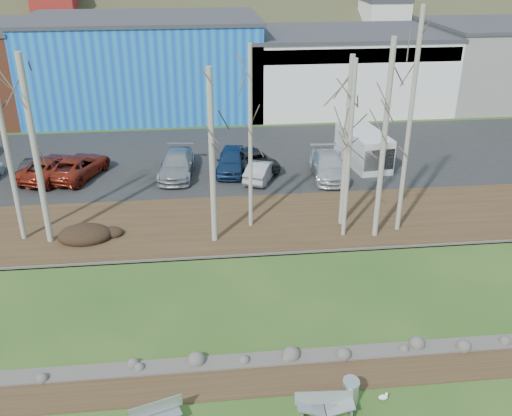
{
  "coord_description": "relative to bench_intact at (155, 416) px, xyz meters",
  "views": [
    {
      "loc": [
        -1.77,
        -13.65,
        14.32
      ],
      "look_at": [
        0.96,
        11.23,
        2.5
      ],
      "focal_mm": 40.0,
      "sensor_mm": 36.0,
      "label": 1
    }
  ],
  "objects": [
    {
      "name": "litter_bin",
      "position": [
        6.51,
        0.28,
        0.04
      ],
      "size": [
        0.7,
        0.7,
        0.95
      ],
      "primitive_type": "cylinder",
      "rotation": [
        0.0,
        0.0,
        0.32
      ],
      "color": "#AAACAF",
      "rests_on": "ground"
    },
    {
      "name": "near_bank_rocks",
      "position": [
        3.52,
        2.78,
        -0.44
      ],
      "size": [
        80.0,
        0.8,
        0.5
      ],
      "primitive_type": null,
      "color": "#47423D",
      "rests_on": "ground"
    },
    {
      "name": "river",
      "position": [
        3.52,
        6.88,
        -0.44
      ],
      "size": [
        80.0,
        8.0,
        0.9
      ],
      "primitive_type": null,
      "color": "#131B32",
      "rests_on": "ground"
    },
    {
      "name": "birch_0",
      "position": [
        -7.46,
        13.54,
        4.08
      ],
      "size": [
        0.26,
        0.26,
        8.73
      ],
      "color": "#A29B92",
      "rests_on": "far_bank"
    },
    {
      "name": "parking_lot",
      "position": [
        3.52,
        24.68,
        -0.37
      ],
      "size": [
        80.0,
        14.0,
        0.14
      ],
      "primitive_type": "cube",
      "color": "black",
      "rests_on": "ground"
    },
    {
      "name": "building_white",
      "position": [
        15.52,
        38.67,
        2.97
      ],
      "size": [
        18.36,
        12.24,
        6.8
      ],
      "color": "white",
      "rests_on": "ground"
    },
    {
      "name": "far_bank_rocks",
      "position": [
        3.52,
        10.98,
        -0.44
      ],
      "size": [
        80.0,
        0.8,
        0.46
      ],
      "primitive_type": null,
      "color": "#47423D",
      "rests_on": "ground"
    },
    {
      "name": "birch_2",
      "position": [
        2.47,
        12.25,
        4.19
      ],
      "size": [
        0.29,
        0.29,
        8.95
      ],
      "color": "#A29B92",
      "rests_on": "far_bank"
    },
    {
      "name": "bench_intact",
      "position": [
        0.0,
        0.0,
        0.0
      ],
      "size": [
        1.83,
        1.03,
        0.88
      ],
      "rotation": [
        0.0,
        0.0,
        0.31
      ],
      "color": "#AAACAF",
      "rests_on": "ground"
    },
    {
      "name": "car_4",
      "position": [
        4.03,
        21.81,
        0.48
      ],
      "size": [
        2.52,
        4.81,
        1.56
      ],
      "primitive_type": "imported",
      "rotation": [
        0.0,
        0.0,
        -0.15
      ],
      "color": "navy",
      "rests_on": "parking_lot"
    },
    {
      "name": "birch_7",
      "position": [
        12.32,
        12.41,
        5.46
      ],
      "size": [
        0.24,
        0.24,
        11.51
      ],
      "color": "#A29B92",
      "rests_on": "far_bank"
    },
    {
      "name": "car_6",
      "position": [
        5.23,
        22.24,
        0.42
      ],
      "size": [
        4.09,
        5.66,
        1.43
      ],
      "primitive_type": "imported",
      "rotation": [
        0.0,
        0.0,
        3.52
      ],
      "color": "black",
      "rests_on": "parking_lot"
    },
    {
      "name": "building_blue",
      "position": [
        -2.48,
        38.68,
        3.72
      ],
      "size": [
        20.4,
        12.24,
        8.3
      ],
      "color": "blue",
      "rests_on": "ground"
    },
    {
      "name": "birch_3",
      "position": [
        4.5,
        13.74,
        4.56
      ],
      "size": [
        0.21,
        0.21,
        9.7
      ],
      "color": "#A29B92",
      "rests_on": "far_bank"
    },
    {
      "name": "building_grey",
      "position": [
        31.52,
        38.68,
        3.22
      ],
      "size": [
        14.28,
        12.24,
        7.3
      ],
      "color": "gray",
      "rests_on": "ground"
    },
    {
      "name": "seagull",
      "position": [
        7.7,
        0.31,
        -0.28
      ],
      "size": [
        0.39,
        0.2,
        0.29
      ],
      "rotation": [
        0.0,
        0.0,
        0.38
      ],
      "color": "gold",
      "rests_on": "ground"
    },
    {
      "name": "far_bank",
      "position": [
        3.52,
        14.18,
        -0.36
      ],
      "size": [
        80.0,
        7.0,
        0.15
      ],
      "primitive_type": "cube",
      "color": "#382616",
      "rests_on": "ground"
    },
    {
      "name": "birch_4",
      "position": [
        9.26,
        12.1,
        4.31
      ],
      "size": [
        0.21,
        0.21,
        9.21
      ],
      "color": "#A29B92",
      "rests_on": "far_bank"
    },
    {
      "name": "car_1",
      "position": [
        -8.73,
        22.38,
        0.34
      ],
      "size": [
        1.88,
        4.01,
        1.27
      ],
      "primitive_type": "imported",
      "rotation": [
        0.0,
        0.0,
        3.0
      ],
      "color": "black",
      "rests_on": "parking_lot"
    },
    {
      "name": "van_white",
      "position": [
        13.25,
        22.21,
        0.86
      ],
      "size": [
        2.84,
        5.53,
        2.32
      ],
      "rotation": [
        0.0,
        0.0,
        0.12
      ],
      "color": "white",
      "rests_on": "parking_lot"
    },
    {
      "name": "birch_6",
      "position": [
        9.48,
        13.44,
        4.28
      ],
      "size": [
        0.28,
        0.28,
        9.14
      ],
      "color": "#A29B92",
      "rests_on": "far_bank"
    },
    {
      "name": "dirt_mound",
      "position": [
        -4.26,
        13.09,
        -0.02
      ],
      "size": [
        2.78,
        1.96,
        0.54
      ],
      "primitive_type": "ellipsoid",
      "color": "black",
      "rests_on": "far_bank"
    },
    {
      "name": "bench_damaged",
      "position": [
        5.54,
        -0.16,
        -0.01
      ],
      "size": [
        1.95,
        0.75,
        0.85
      ],
      "rotation": [
        0.0,
        0.0,
        -0.06
      ],
      "color": "#AAACAF",
      "rests_on": "ground"
    },
    {
      "name": "birch_5",
      "position": [
        10.91,
        11.87,
        4.81
      ],
      "size": [
        0.28,
        0.28,
        10.19
      ],
      "color": "#A29B92",
      "rests_on": "far_bank"
    },
    {
      "name": "car_5",
      "position": [
        5.87,
        20.22,
        0.34
      ],
      "size": [
        2.82,
        4.09,
        1.28
      ],
      "primitive_type": "imported",
      "rotation": [
        0.0,
        0.0,
        2.72
      ],
      "color": "#AAAAAC",
      "rests_on": "parking_lot"
    },
    {
      "name": "birch_1",
      "position": [
        -6.02,
        13.09,
        4.52
      ],
      "size": [
        0.31,
        0.31,
        9.62
      ],
      "color": "#A29B92",
      "rests_on": "far_bank"
    },
    {
      "name": "car_7",
      "position": [
        10.3,
        20.27,
        0.45
      ],
      "size": [
        2.39,
        5.29,
        1.5
      ],
      "primitive_type": "imported",
      "rotation": [
        0.0,
        0.0,
        -0.06
      ],
      "color": "#BABABC",
      "rests_on": "parking_lot"
    },
    {
      "name": "dirt_strip",
      "position": [
        3.52,
        1.78,
        -0.42
      ],
      "size": [
        80.0,
        1.8,
        0.03
      ],
      "primitive_type": "cube",
      "color": "#382616",
      "rests_on": "ground"
    },
    {
      "name": "car_3",
      "position": [
        0.39,
        21.55,
        0.46
      ],
      "size": [
        2.62,
        5.44,
        1.53
      ],
      "primitive_type": "imported",
      "rotation": [
        0.0,
        0.0,
        -0.09
      ],
      "color": "gray",
      "rests_on": "parking_lot"
    },
    {
      "name": "car_8",
      "position": [
        -7.76,
        21.98,
        0.43
      ],
      "size": [
        4.19,
        5.78,
        1.46
      ],
      "primitive_type": "imported",
      "rotation": [
        0.0,
        0.0,
        2.76
      ],
      "color": "maroon",
      "rests_on": "parking_lot"
    },
    {
      "name": "car_2",
      "position": [
        -6.01,
        21.98,
        0.43
      ],
      "size": [
        4.19,
        5.78,
        1.46
      ],
      "primitive_type": "imported",
      "rotation": [
        0.0,
        0.0,
        2.76
      ],
      "color": "maroon",
      "rests_on": "parking_lot"
    }
  ]
}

